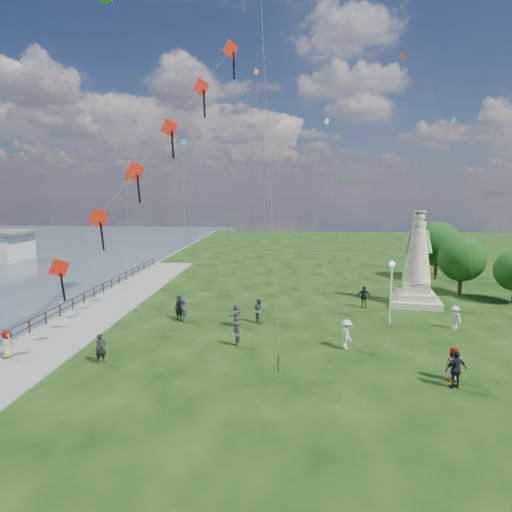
# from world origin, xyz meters

# --- Properties ---
(waterfront) EXTENTS (200.00, 200.00, 1.51)m
(waterfront) POSITION_xyz_m (-15.24, 8.99, -0.06)
(waterfront) COLOR #303C48
(waterfront) RESTS_ON ground
(statue) EXTENTS (4.56, 4.56, 8.02)m
(statue) POSITION_xyz_m (12.05, 17.65, 3.03)
(statue) COLOR #C2B493
(statue) RESTS_ON ground
(lamppost) EXTENTS (0.43, 0.43, 4.64)m
(lamppost) POSITION_xyz_m (8.55, 12.03, 3.35)
(lamppost) COLOR silver
(lamppost) RESTS_ON ground
(tree_row) EXTENTS (7.29, 14.57, 6.43)m
(tree_row) POSITION_xyz_m (18.12, 24.68, 3.60)
(tree_row) COLOR #382314
(tree_row) RESTS_ON ground
(person_0) EXTENTS (0.73, 0.71, 1.69)m
(person_0) POSITION_xyz_m (-9.40, 3.48, 0.85)
(person_0) COLOR black
(person_0) RESTS_ON ground
(person_1) EXTENTS (0.82, 0.89, 1.56)m
(person_1) POSITION_xyz_m (-2.13, 6.60, 0.78)
(person_1) COLOR #595960
(person_1) RESTS_ON ground
(person_2) EXTENTS (0.95, 1.31, 1.82)m
(person_2) POSITION_xyz_m (4.63, 6.64, 0.91)
(person_2) COLOR silver
(person_2) RESTS_ON ground
(person_3) EXTENTS (1.22, 0.82, 1.90)m
(person_3) POSITION_xyz_m (9.15, 1.54, 0.95)
(person_3) COLOR black
(person_3) RESTS_ON ground
(person_4) EXTENTS (0.87, 0.55, 1.75)m
(person_4) POSITION_xyz_m (9.34, 2.36, 0.88)
(person_4) COLOR #595960
(person_4) RESTS_ON ground
(person_5) EXTENTS (0.93, 1.78, 1.84)m
(person_5) POSITION_xyz_m (-6.59, 11.72, 0.92)
(person_5) COLOR #595960
(person_5) RESTS_ON ground
(person_6) EXTENTS (0.82, 0.70, 1.90)m
(person_6) POSITION_xyz_m (-7.02, 11.89, 0.95)
(person_6) COLOR black
(person_6) RESTS_ON ground
(person_7) EXTENTS (1.01, 1.09, 1.91)m
(person_7) POSITION_xyz_m (-0.98, 11.64, 0.95)
(person_7) COLOR #595960
(person_7) RESTS_ON ground
(person_8) EXTENTS (0.99, 1.18, 1.63)m
(person_8) POSITION_xyz_m (12.80, 11.06, 0.81)
(person_8) COLOR silver
(person_8) RESTS_ON ground
(person_9) EXTENTS (1.14, 0.66, 1.86)m
(person_9) POSITION_xyz_m (7.48, 16.46, 0.93)
(person_9) COLOR black
(person_9) RESTS_ON ground
(person_10) EXTENTS (0.49, 0.79, 1.61)m
(person_10) POSITION_xyz_m (-15.00, 3.71, 0.80)
(person_10) COLOR #595960
(person_10) RESTS_ON ground
(person_11) EXTENTS (1.30, 1.71, 1.70)m
(person_11) POSITION_xyz_m (-2.58, 10.66, 0.85)
(person_11) COLOR #595960
(person_11) RESTS_ON ground
(red_kite_train) EXTENTS (11.46, 9.35, 18.43)m
(red_kite_train) POSITION_xyz_m (-6.60, 4.61, 11.43)
(red_kite_train) COLOR black
(red_kite_train) RESTS_ON ground
(small_kites) EXTENTS (30.68, 17.34, 32.26)m
(small_kites) POSITION_xyz_m (2.96, 23.77, 14.74)
(small_kites) COLOR #1CA3A9
(small_kites) RESTS_ON ground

